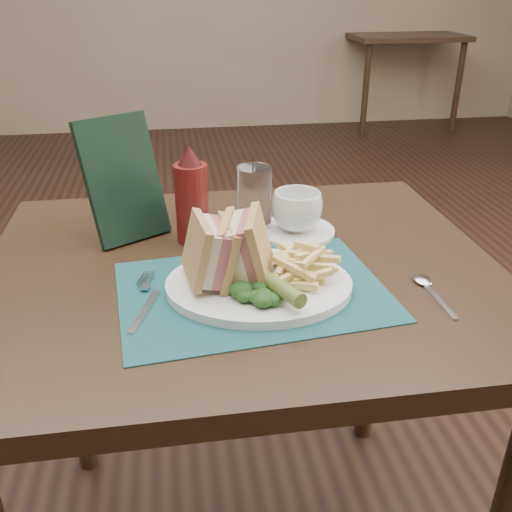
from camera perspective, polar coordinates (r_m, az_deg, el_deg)
The scene contains 18 objects.
floor at distance 1.85m, azimuth -3.25°, elevation -14.50°, with size 7.00×7.00×0.00m, color black.
wall_back at distance 5.03m, azimuth -7.44°, elevation 12.54°, with size 6.00×6.00×0.00m, color gray.
table_main at distance 1.22m, azimuth -1.21°, elevation -16.56°, with size 0.90×0.75×0.75m, color black, non-canonical shape.
table_bg_right at distance 5.22m, azimuth 14.00°, elevation 16.71°, with size 0.90×0.75×0.75m, color black, non-canonical shape.
placemat at distance 0.92m, azimuth -0.35°, elevation -3.50°, with size 0.42×0.30×0.00m, color #17484A.
plate at distance 0.92m, azimuth 0.29°, elevation -2.92°, with size 0.30×0.24×0.01m, color white, non-canonical shape.
sandwich_half_a at distance 0.89m, azimuth -5.95°, elevation 0.34°, with size 0.06×0.11×0.10m, color tan, non-canonical shape.
sandwich_half_b at distance 0.90m, azimuth -2.27°, elevation 1.02°, with size 0.06×0.11×0.10m, color tan, non-canonical shape.
kale_garnish at distance 0.86m, azimuth 0.86°, elevation -3.60°, with size 0.11×0.08×0.03m, color #193B15, non-canonical shape.
pickle_spear at distance 0.86m, azimuth 2.10°, elevation -2.95°, with size 0.02×0.02×0.12m, color #516526.
fries_pile at distance 0.93m, azimuth 4.46°, elevation -0.44°, with size 0.18×0.20×0.05m, color #E4CC72, non-canonical shape.
fork at distance 0.90m, azimuth -11.07°, elevation -4.20°, with size 0.03×0.17×0.01m, color silver, non-canonical shape.
spoon at distance 0.95m, azimuth 17.38°, elevation -3.51°, with size 0.03×0.15×0.01m, color silver, non-canonical shape.
saucer at distance 1.12m, azimuth 4.04°, elevation 2.46°, with size 0.15×0.15×0.01m, color white.
coffee_cup at distance 1.10m, azimuth 4.11°, elevation 4.52°, with size 0.10×0.10×0.08m, color white.
drinking_glass at distance 1.11m, azimuth -0.15°, elevation 5.70°, with size 0.07×0.07×0.13m, color white.
ketchup_bottle at distance 1.07m, azimuth -6.47°, elevation 6.14°, with size 0.06×0.06×0.19m, color #58100F, non-canonical shape.
check_presenter at distance 1.10m, azimuth -13.16°, elevation 7.47°, with size 0.14×0.02×0.23m, color black.
Camera 1 is at (-0.11, -1.38, 1.21)m, focal length 40.00 mm.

